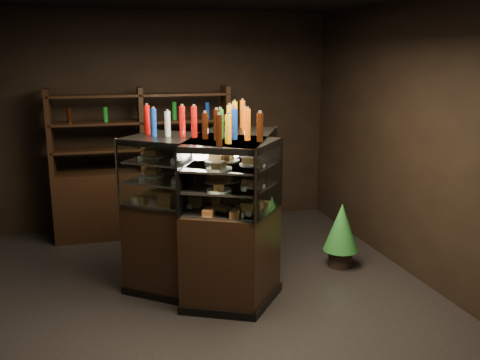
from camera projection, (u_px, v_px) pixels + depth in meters
name	position (u px, v px, depth m)	size (l,w,h in m)	color
ground	(190.00, 294.00, 5.52)	(5.00, 5.00, 0.00)	black
room_shell	(186.00, 106.00, 5.07)	(5.02, 5.02, 3.01)	black
display_case	(217.00, 241.00, 5.53)	(1.83, 1.68, 1.63)	black
food_display	(216.00, 175.00, 5.36)	(1.32, 1.30, 0.49)	#D58A4C
bottles_top	(216.00, 123.00, 5.25)	(1.15, 1.16, 0.30)	#B20C0A
potted_conifer	(341.00, 226.00, 6.14)	(0.40, 0.40, 0.86)	black
back_shelving	(144.00, 191.00, 7.24)	(2.35, 0.47, 2.00)	black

